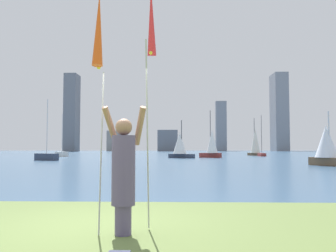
{
  "coord_description": "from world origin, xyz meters",
  "views": [
    {
      "loc": [
        1.42,
        -6.11,
        1.33
      ],
      "look_at": [
        0.88,
        10.85,
        2.3
      ],
      "focal_mm": 38.61,
      "sensor_mm": 36.0,
      "label": 1
    }
  ],
  "objects_px": {
    "kite_flag_left": "(99,34)",
    "sailboat_0": "(327,145)",
    "sailboat_1": "(262,154)",
    "sailboat_4": "(180,145)",
    "sailboat_5": "(47,156)",
    "person": "(124,171)",
    "sailboat_3": "(212,143)",
    "sailboat_8": "(62,154)",
    "sailboat_2": "(255,142)",
    "kite_flag_right": "(151,26)"
  },
  "relations": [
    {
      "from": "sailboat_0",
      "to": "sailboat_1",
      "type": "bearing_deg",
      "value": 87.19
    },
    {
      "from": "sailboat_1",
      "to": "person",
      "type": "bearing_deg",
      "value": -105.18
    },
    {
      "from": "kite_flag_right",
      "to": "sailboat_4",
      "type": "relative_size",
      "value": 0.93
    },
    {
      "from": "sailboat_2",
      "to": "sailboat_8",
      "type": "relative_size",
      "value": 1.0
    },
    {
      "from": "kite_flag_left",
      "to": "sailboat_1",
      "type": "xyz_separation_m",
      "value": [
        12.84,
        46.22,
        -2.7
      ]
    },
    {
      "from": "person",
      "to": "sailboat_8",
      "type": "xyz_separation_m",
      "value": [
        -15.01,
        42.7,
        -0.58
      ]
    },
    {
      "from": "kite_flag_right",
      "to": "sailboat_0",
      "type": "xyz_separation_m",
      "value": [
        10.86,
        19.48,
        -2.0
      ]
    },
    {
      "from": "kite_flag_left",
      "to": "sailboat_3",
      "type": "distance_m",
      "value": 39.43
    },
    {
      "from": "sailboat_0",
      "to": "sailboat_3",
      "type": "xyz_separation_m",
      "value": [
        -6.41,
        18.63,
        0.3
      ]
    },
    {
      "from": "sailboat_2",
      "to": "sailboat_3",
      "type": "height_order",
      "value": "sailboat_3"
    },
    {
      "from": "sailboat_0",
      "to": "sailboat_5",
      "type": "relative_size",
      "value": 0.64
    },
    {
      "from": "sailboat_4",
      "to": "sailboat_8",
      "type": "bearing_deg",
      "value": 161.3
    },
    {
      "from": "sailboat_2",
      "to": "sailboat_5",
      "type": "bearing_deg",
      "value": -140.65
    },
    {
      "from": "sailboat_2",
      "to": "sailboat_0",
      "type": "bearing_deg",
      "value": -92.08
    },
    {
      "from": "sailboat_2",
      "to": "sailboat_3",
      "type": "distance_m",
      "value": 12.88
    },
    {
      "from": "kite_flag_left",
      "to": "sailboat_0",
      "type": "xyz_separation_m",
      "value": [
        11.57,
        20.43,
        -1.55
      ]
    },
    {
      "from": "kite_flag_right",
      "to": "sailboat_0",
      "type": "height_order",
      "value": "kite_flag_right"
    },
    {
      "from": "person",
      "to": "sailboat_4",
      "type": "height_order",
      "value": "sailboat_4"
    },
    {
      "from": "sailboat_1",
      "to": "sailboat_8",
      "type": "height_order",
      "value": "sailboat_1"
    },
    {
      "from": "sailboat_1",
      "to": "sailboat_3",
      "type": "distance_m",
      "value": 10.59
    },
    {
      "from": "sailboat_1",
      "to": "sailboat_4",
      "type": "height_order",
      "value": "sailboat_1"
    },
    {
      "from": "sailboat_4",
      "to": "sailboat_2",
      "type": "bearing_deg",
      "value": 46.62
    },
    {
      "from": "kite_flag_right",
      "to": "sailboat_2",
      "type": "bearing_deg",
      "value": 76.23
    },
    {
      "from": "person",
      "to": "sailboat_3",
      "type": "relative_size",
      "value": 0.34
    },
    {
      "from": "kite_flag_right",
      "to": "sailboat_4",
      "type": "height_order",
      "value": "sailboat_4"
    },
    {
      "from": "kite_flag_left",
      "to": "sailboat_4",
      "type": "distance_m",
      "value": 37.58
    },
    {
      "from": "kite_flag_left",
      "to": "sailboat_2",
      "type": "relative_size",
      "value": 0.65
    },
    {
      "from": "kite_flag_left",
      "to": "sailboat_5",
      "type": "distance_m",
      "value": 31.92
    },
    {
      "from": "sailboat_0",
      "to": "sailboat_3",
      "type": "height_order",
      "value": "sailboat_3"
    },
    {
      "from": "kite_flag_left",
      "to": "sailboat_8",
      "type": "relative_size",
      "value": 0.64
    },
    {
      "from": "kite_flag_right",
      "to": "sailboat_4",
      "type": "bearing_deg",
      "value": 89.14
    },
    {
      "from": "sailboat_1",
      "to": "sailboat_5",
      "type": "bearing_deg",
      "value": -145.89
    },
    {
      "from": "sailboat_1",
      "to": "sailboat_3",
      "type": "bearing_deg",
      "value": -137.0
    },
    {
      "from": "kite_flag_left",
      "to": "kite_flag_right",
      "type": "height_order",
      "value": "kite_flag_right"
    },
    {
      "from": "sailboat_3",
      "to": "sailboat_5",
      "type": "xyz_separation_m",
      "value": [
        -16.91,
        -9.5,
        -1.34
      ]
    },
    {
      "from": "person",
      "to": "sailboat_0",
      "type": "relative_size",
      "value": 0.51
    },
    {
      "from": "sailboat_4",
      "to": "sailboat_8",
      "type": "height_order",
      "value": "sailboat_8"
    },
    {
      "from": "sailboat_1",
      "to": "sailboat_0",
      "type": "bearing_deg",
      "value": -92.81
    },
    {
      "from": "sailboat_2",
      "to": "sailboat_4",
      "type": "xyz_separation_m",
      "value": [
        -11.36,
        -12.03,
        -0.53
      ]
    },
    {
      "from": "kite_flag_left",
      "to": "sailboat_2",
      "type": "bearing_deg",
      "value": 75.7
    },
    {
      "from": "sailboat_0",
      "to": "sailboat_2",
      "type": "bearing_deg",
      "value": 87.92
    },
    {
      "from": "person",
      "to": "sailboat_8",
      "type": "height_order",
      "value": "sailboat_8"
    },
    {
      "from": "sailboat_3",
      "to": "sailboat_2",
      "type": "bearing_deg",
      "value": 54.56
    },
    {
      "from": "sailboat_1",
      "to": "sailboat_4",
      "type": "distance_m",
      "value": 14.53
    },
    {
      "from": "sailboat_1",
      "to": "sailboat_8",
      "type": "xyz_separation_m",
      "value": [
        -27.49,
        -3.31,
        0.07
      ]
    },
    {
      "from": "person",
      "to": "sailboat_4",
      "type": "xyz_separation_m",
      "value": [
        0.91,
        37.31,
        0.6
      ]
    },
    {
      "from": "kite_flag_right",
      "to": "sailboat_8",
      "type": "height_order",
      "value": "sailboat_8"
    },
    {
      "from": "sailboat_1",
      "to": "sailboat_5",
      "type": "height_order",
      "value": "sailboat_5"
    },
    {
      "from": "kite_flag_right",
      "to": "sailboat_8",
      "type": "bearing_deg",
      "value": 110.11
    },
    {
      "from": "kite_flag_left",
      "to": "sailboat_2",
      "type": "height_order",
      "value": "sailboat_2"
    }
  ]
}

